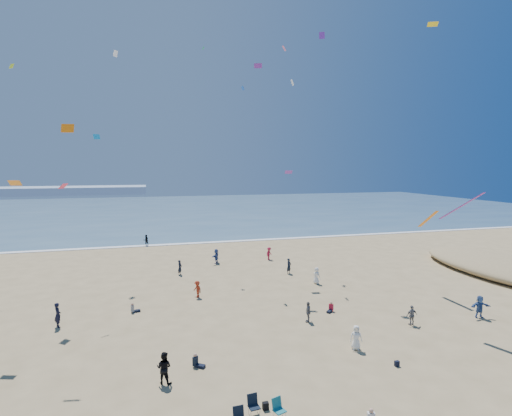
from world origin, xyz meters
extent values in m
cube|color=#476B84|center=(0.00, 95.00, 0.03)|extent=(220.00, 100.00, 0.06)
cube|color=white|center=(0.00, 45.00, 0.04)|extent=(220.00, 1.20, 0.08)
cube|color=#7A8EA8|center=(-60.00, 170.00, 1.60)|extent=(110.00, 20.00, 3.20)
ellipsoid|color=tan|center=(34.00, 18.00, 0.66)|extent=(10.00, 22.00, 2.20)
imported|color=black|center=(-5.15, 45.15, 0.85)|extent=(1.01, 0.92, 1.70)
imported|color=slate|center=(7.00, 10.81, 0.80)|extent=(0.80, 1.01, 1.61)
imported|color=#355694|center=(20.59, 7.97, 0.90)|extent=(1.73, 0.78, 1.80)
imported|color=white|center=(8.21, 5.60, 0.82)|extent=(0.93, 0.76, 1.63)
imported|color=black|center=(-4.23, 4.74, 0.90)|extent=(1.09, 1.00, 1.81)
imported|color=#344B8F|center=(3.29, 31.32, 0.91)|extent=(1.36, 1.72, 1.82)
imported|color=#9E2C16|center=(-0.60, 19.00, 0.77)|extent=(0.98, 1.15, 1.55)
imported|color=black|center=(10.38, 24.37, 0.87)|extent=(0.76, 0.71, 1.75)
imported|color=#A51735|center=(10.25, 31.49, 0.81)|extent=(1.19, 1.15, 1.63)
imported|color=slate|center=(14.39, 8.12, 0.77)|extent=(0.91, 0.39, 1.54)
imported|color=white|center=(11.80, 20.01, 0.85)|extent=(0.89, 0.99, 1.71)
imported|color=black|center=(-1.52, 27.15, 0.84)|extent=(0.67, 0.73, 1.68)
imported|color=black|center=(-11.61, 14.92, 0.94)|extent=(0.72, 0.82, 1.88)
cube|color=black|center=(0.53, 0.90, 0.19)|extent=(0.30, 0.22, 0.38)
cube|color=black|center=(9.48, 2.91, 0.17)|extent=(0.28, 0.18, 0.34)
cube|color=#D5ED22|center=(-18.24, 31.67, 22.62)|extent=(0.57, 0.50, 0.52)
cube|color=#491CA0|center=(13.39, 23.15, 25.79)|extent=(0.67, 0.58, 0.62)
cube|color=orange|center=(-13.54, 13.56, 10.96)|extent=(0.90, 0.55, 0.37)
cube|color=blue|center=(5.40, 25.64, 20.42)|extent=(0.21, 0.68, 0.40)
cube|color=orange|center=(-9.80, 12.01, 14.59)|extent=(0.84, 0.33, 0.57)
cube|color=#DD2C50|center=(-11.25, 17.53, 10.52)|extent=(0.71, 0.87, 0.43)
cube|color=white|center=(-7.92, 33.66, 25.16)|extent=(0.57, 0.55, 0.71)
cube|color=#702793|center=(6.85, 24.76, 22.65)|extent=(0.84, 0.42, 0.49)
cube|color=#1799DC|center=(-8.88, 19.93, 14.60)|extent=(0.56, 0.42, 0.45)
cube|color=green|center=(2.41, 34.13, 26.66)|extent=(0.32, 0.50, 0.35)
cube|color=white|center=(11.24, 26.16, 21.44)|extent=(0.37, 0.74, 0.64)
cube|color=#6F329D|center=(9.82, 23.23, 11.46)|extent=(0.83, 0.49, 0.35)
cube|color=gold|center=(18.90, 12.90, 24.07)|extent=(0.93, 0.69, 0.30)
cube|color=#EA637F|center=(12.56, 32.77, 27.05)|extent=(0.42, 0.50, 0.61)
cube|color=purple|center=(17.28, 6.90, 9.19)|extent=(0.35, 3.14, 2.21)
cube|color=orange|center=(20.90, 14.85, 7.09)|extent=(0.35, 2.64, 1.87)
camera|label=1|loc=(-4.92, -17.05, 12.11)|focal=28.00mm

